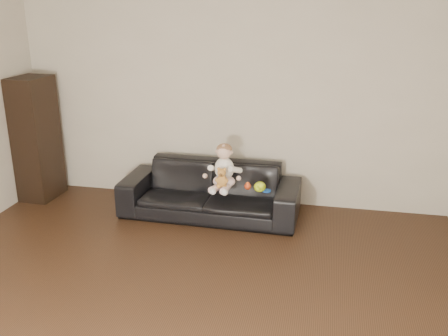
% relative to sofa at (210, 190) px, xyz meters
% --- Properties ---
extents(wall_back, '(5.00, 0.00, 5.00)m').
position_rel_sofa_xyz_m(wall_back, '(0.14, 0.50, 1.01)').
color(wall_back, '#BCB29E').
rests_on(wall_back, ground).
extents(sofa, '(1.99, 0.81, 0.58)m').
position_rel_sofa_xyz_m(sofa, '(0.00, 0.00, 0.00)').
color(sofa, black).
rests_on(sofa, floor).
extents(cabinet, '(0.39, 0.52, 1.48)m').
position_rel_sofa_xyz_m(cabinet, '(-2.16, 0.10, 0.45)').
color(cabinet, black).
rests_on(cabinet, floor).
extents(shelf_item, '(0.19, 0.26, 0.28)m').
position_rel_sofa_xyz_m(shelf_item, '(-2.14, 0.10, 0.78)').
color(shelf_item, silver).
rests_on(shelf_item, cabinet).
extents(baby, '(0.36, 0.44, 0.49)m').
position_rel_sofa_xyz_m(baby, '(0.18, -0.11, 0.31)').
color(baby, '#FCD5D5').
rests_on(baby, sofa).
extents(teddy_bear, '(0.12, 0.12, 0.22)m').
position_rel_sofa_xyz_m(teddy_bear, '(0.19, -0.26, 0.26)').
color(teddy_bear, '#BC7F35').
rests_on(teddy_bear, sofa).
extents(toy_green, '(0.14, 0.17, 0.11)m').
position_rel_sofa_xyz_m(toy_green, '(0.58, -0.14, 0.14)').
color(toy_green, '#C6EA1B').
rests_on(toy_green, sofa).
extents(toy_rattle, '(0.07, 0.07, 0.07)m').
position_rel_sofa_xyz_m(toy_rattle, '(0.44, -0.12, 0.13)').
color(toy_rattle, red).
rests_on(toy_rattle, sofa).
extents(toy_blue_disc, '(0.12, 0.12, 0.01)m').
position_rel_sofa_xyz_m(toy_blue_disc, '(0.65, -0.13, 0.10)').
color(toy_blue_disc, blue).
rests_on(toy_blue_disc, sofa).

